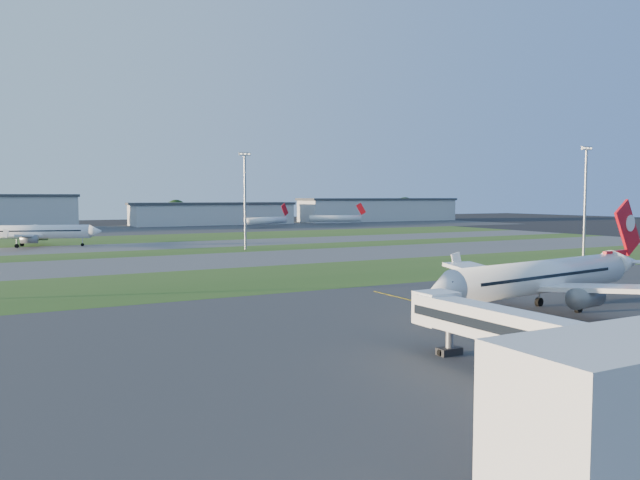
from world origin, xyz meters
TOP-DOWN VIEW (x-y plane):
  - ground at (0.00, 0.00)m, footprint 700.00×700.00m
  - apron_near at (0.00, 0.00)m, footprint 300.00×70.00m
  - grass_strip_a at (0.00, 52.00)m, footprint 300.00×34.00m
  - taxiway_a at (0.00, 85.00)m, footprint 300.00×32.00m
  - grass_strip_b at (0.00, 110.00)m, footprint 300.00×18.00m
  - taxiway_b at (0.00, 132.00)m, footprint 300.00×26.00m
  - grass_strip_c at (0.00, 165.00)m, footprint 300.00×40.00m
  - apron_far at (0.00, 225.00)m, footprint 400.00×80.00m
  - yellow_line at (5.00, 0.00)m, footprint 0.25×60.00m
  - jet_bridge at (-9.81, -15.24)m, footprint 4.20×26.90m
  - airliner_parked at (14.07, 6.29)m, footprint 39.24×33.08m
  - airliner_taxiing at (-34.79, 144.61)m, footprint 36.82×30.97m
  - mini_jet_near at (67.29, 214.91)m, footprint 26.54×14.11m
  - mini_jet_far at (108.43, 223.68)m, footprint 27.17×12.69m
  - light_mast_centre at (15.00, 108.00)m, footprint 3.20×0.70m
  - light_mast_east at (78.00, 52.00)m, footprint 3.20×0.70m
  - hangar_east at (55.00, 255.00)m, footprint 81.60×23.00m
  - hangar_far_east at (155.00, 255.00)m, footprint 96.90×23.00m
  - tree_mid_west at (-20.00, 266.00)m, footprint 9.90×9.90m
  - tree_mid_east at (40.00, 269.00)m, footprint 11.55×11.55m
  - tree_east at (115.00, 267.00)m, footprint 10.45×10.45m
  - tree_far_east at (185.00, 271.00)m, footprint 12.65×12.65m

SIDE VIEW (x-z plane):
  - ground at x=0.00m, z-range 0.00..0.00m
  - yellow_line at x=5.00m, z-range -0.01..0.01m
  - apron_near at x=0.00m, z-range 0.00..0.01m
  - grass_strip_a at x=0.00m, z-range 0.00..0.01m
  - taxiway_a at x=0.00m, z-range 0.00..0.01m
  - grass_strip_b at x=0.00m, z-range 0.00..0.01m
  - taxiway_b at x=0.00m, z-range 0.00..0.01m
  - grass_strip_c at x=0.00m, z-range 0.00..0.01m
  - apron_far at x=0.00m, z-range 0.00..0.01m
  - mini_jet_near at x=67.29m, z-range -1.46..8.02m
  - mini_jet_far at x=108.43m, z-range -1.46..8.02m
  - jet_bridge at x=-9.81m, z-range 0.91..7.11m
  - airliner_taxiing at x=-34.79m, z-range -1.76..10.05m
  - airliner_parked at x=14.07m, z-range -1.83..10.46m
  - hangar_east at x=55.00m, z-range 0.04..11.24m
  - tree_mid_west at x=-20.00m, z-range 0.44..11.24m
  - tree_east at x=115.00m, z-range 0.46..11.86m
  - hangar_far_east at x=155.00m, z-range 0.04..13.24m
  - tree_mid_east at x=40.00m, z-range 0.51..13.11m
  - tree_far_east at x=185.00m, z-range 0.56..14.36m
  - light_mast_centre at x=15.00m, z-range 1.91..27.71m
  - light_mast_east at x=78.00m, z-range 1.91..27.71m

